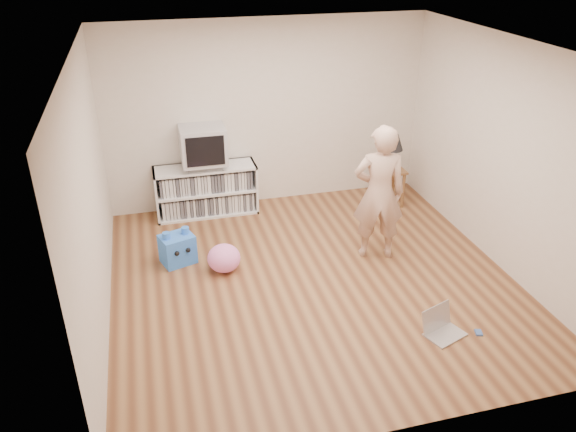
# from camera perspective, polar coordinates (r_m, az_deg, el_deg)

# --- Properties ---
(ground) EXTENTS (4.50, 4.50, 0.00)m
(ground) POSITION_cam_1_polar(r_m,az_deg,el_deg) (6.51, 2.51, -6.49)
(ground) COLOR brown
(ground) RESTS_ON ground
(walls) EXTENTS (4.52, 4.52, 2.60)m
(walls) POSITION_cam_1_polar(r_m,az_deg,el_deg) (5.89, 2.77, 4.09)
(walls) COLOR beige
(walls) RESTS_ON ground
(ceiling) EXTENTS (4.50, 4.50, 0.01)m
(ceiling) POSITION_cam_1_polar(r_m,az_deg,el_deg) (5.51, 3.08, 16.62)
(ceiling) COLOR white
(ceiling) RESTS_ON walls
(media_unit) EXTENTS (1.40, 0.45, 0.70)m
(media_unit) POSITION_cam_1_polar(r_m,az_deg,el_deg) (7.93, -8.32, 2.66)
(media_unit) COLOR white
(media_unit) RESTS_ON ground
(dvd_deck) EXTENTS (0.45, 0.35, 0.07)m
(dvd_deck) POSITION_cam_1_polar(r_m,az_deg,el_deg) (7.76, -8.49, 5.20)
(dvd_deck) COLOR gray
(dvd_deck) RESTS_ON media_unit
(crt_tv) EXTENTS (0.60, 0.53, 0.50)m
(crt_tv) POSITION_cam_1_polar(r_m,az_deg,el_deg) (7.66, -8.64, 7.17)
(crt_tv) COLOR #B4B4BA
(crt_tv) RESTS_ON dvd_deck
(side_table) EXTENTS (0.42, 0.42, 0.55)m
(side_table) POSITION_cam_1_polar(r_m,az_deg,el_deg) (8.20, 10.13, 3.88)
(side_table) COLOR brown
(side_table) RESTS_ON ground
(table_lamp) EXTENTS (0.34, 0.34, 0.52)m
(table_lamp) POSITION_cam_1_polar(r_m,az_deg,el_deg) (8.01, 10.43, 7.33)
(table_lamp) COLOR #333333
(table_lamp) RESTS_ON side_table
(person) EXTENTS (0.69, 0.54, 1.67)m
(person) POSITION_cam_1_polar(r_m,az_deg,el_deg) (6.67, 9.22, 2.28)
(person) COLOR #CFA68D
(person) RESTS_ON ground
(laptop) EXTENTS (0.46, 0.41, 0.26)m
(laptop) POSITION_cam_1_polar(r_m,az_deg,el_deg) (5.90, 15.26, -10.75)
(laptop) COLOR silver
(laptop) RESTS_ON ground
(playing_cards) EXTENTS (0.09, 0.11, 0.02)m
(playing_cards) POSITION_cam_1_polar(r_m,az_deg,el_deg) (6.03, 18.79, -11.15)
(playing_cards) COLOR #4265B2
(playing_cards) RESTS_ON ground
(plush_blue) EXTENTS (0.46, 0.40, 0.44)m
(plush_blue) POSITION_cam_1_polar(r_m,az_deg,el_deg) (6.86, -11.16, -3.27)
(plush_blue) COLOR #2E77F7
(plush_blue) RESTS_ON ground
(plush_pink) EXTENTS (0.45, 0.45, 0.33)m
(plush_pink) POSITION_cam_1_polar(r_m,az_deg,el_deg) (6.63, -6.53, -4.28)
(plush_pink) COLOR #FF7ECF
(plush_pink) RESTS_ON ground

